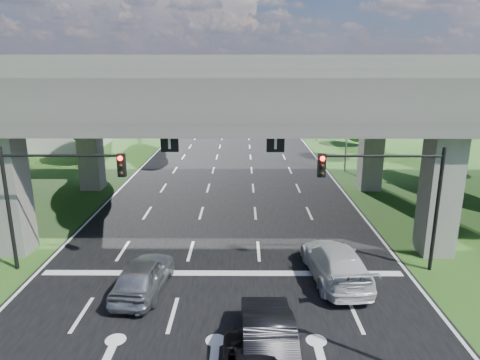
{
  "coord_description": "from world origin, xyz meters",
  "views": [
    {
      "loc": [
        0.95,
        -14.88,
        9.55
      ],
      "look_at": [
        0.8,
        8.72,
        3.2
      ],
      "focal_mm": 32.0,
      "sensor_mm": 36.0,
      "label": 1
    }
  ],
  "objects_px": {
    "streetlight_far": "(344,108)",
    "car_white": "(335,262)",
    "signal_right": "(393,187)",
    "signal_left": "(52,186)",
    "car_dark": "(268,336)",
    "car_silver": "(143,275)",
    "streetlight_beyond": "(315,96)"
  },
  "relations": [
    {
      "from": "streetlight_far",
      "to": "car_white",
      "type": "distance_m",
      "value": 22.14
    },
    {
      "from": "signal_right",
      "to": "signal_left",
      "type": "distance_m",
      "value": 15.65
    },
    {
      "from": "signal_right",
      "to": "streetlight_far",
      "type": "height_order",
      "value": "streetlight_far"
    },
    {
      "from": "signal_right",
      "to": "car_dark",
      "type": "distance_m",
      "value": 9.42
    },
    {
      "from": "streetlight_far",
      "to": "car_white",
      "type": "xyz_separation_m",
      "value": [
        -4.9,
        -21.0,
        -5.0
      ]
    },
    {
      "from": "signal_right",
      "to": "car_dark",
      "type": "height_order",
      "value": "signal_right"
    },
    {
      "from": "signal_left",
      "to": "car_dark",
      "type": "relative_size",
      "value": 1.22
    },
    {
      "from": "car_silver",
      "to": "car_white",
      "type": "xyz_separation_m",
      "value": [
        8.52,
        1.2,
        0.04
      ]
    },
    {
      "from": "streetlight_far",
      "to": "streetlight_beyond",
      "type": "bearing_deg",
      "value": 90.0
    },
    {
      "from": "streetlight_beyond",
      "to": "car_dark",
      "type": "bearing_deg",
      "value": -101.05
    },
    {
      "from": "car_dark",
      "to": "signal_left",
      "type": "bearing_deg",
      "value": -34.78
    },
    {
      "from": "streetlight_far",
      "to": "streetlight_beyond",
      "type": "xyz_separation_m",
      "value": [
        0.0,
        16.0,
        0.0
      ]
    },
    {
      "from": "car_white",
      "to": "streetlight_far",
      "type": "bearing_deg",
      "value": -108.1
    },
    {
      "from": "signal_left",
      "to": "car_white",
      "type": "xyz_separation_m",
      "value": [
        13.02,
        -0.94,
        -3.34
      ]
    },
    {
      "from": "signal_right",
      "to": "car_silver",
      "type": "height_order",
      "value": "signal_right"
    },
    {
      "from": "signal_left",
      "to": "streetlight_beyond",
      "type": "height_order",
      "value": "streetlight_beyond"
    },
    {
      "from": "signal_right",
      "to": "streetlight_beyond",
      "type": "bearing_deg",
      "value": 86.39
    },
    {
      "from": "signal_right",
      "to": "car_white",
      "type": "xyz_separation_m",
      "value": [
        -2.63,
        -0.94,
        -3.34
      ]
    },
    {
      "from": "signal_right",
      "to": "signal_left",
      "type": "height_order",
      "value": "same"
    },
    {
      "from": "signal_right",
      "to": "streetlight_far",
      "type": "bearing_deg",
      "value": 83.53
    },
    {
      "from": "signal_left",
      "to": "car_dark",
      "type": "height_order",
      "value": "signal_left"
    },
    {
      "from": "car_dark",
      "to": "car_white",
      "type": "distance_m",
      "value": 6.45
    },
    {
      "from": "car_dark",
      "to": "car_white",
      "type": "height_order",
      "value": "car_white"
    },
    {
      "from": "streetlight_far",
      "to": "car_white",
      "type": "height_order",
      "value": "streetlight_far"
    },
    {
      "from": "streetlight_far",
      "to": "car_silver",
      "type": "height_order",
      "value": "streetlight_far"
    },
    {
      "from": "car_dark",
      "to": "car_white",
      "type": "bearing_deg",
      "value": -122.84
    },
    {
      "from": "streetlight_far",
      "to": "signal_right",
      "type": "bearing_deg",
      "value": -96.47
    },
    {
      "from": "streetlight_far",
      "to": "car_dark",
      "type": "xyz_separation_m",
      "value": [
        -8.3,
        -26.48,
        -5.01
      ]
    },
    {
      "from": "streetlight_far",
      "to": "signal_left",
      "type": "bearing_deg",
      "value": -131.78
    },
    {
      "from": "signal_left",
      "to": "car_silver",
      "type": "height_order",
      "value": "signal_left"
    },
    {
      "from": "signal_left",
      "to": "streetlight_far",
      "type": "xyz_separation_m",
      "value": [
        17.92,
        20.06,
        1.66
      ]
    },
    {
      "from": "car_silver",
      "to": "signal_left",
      "type": "bearing_deg",
      "value": -19.86
    }
  ]
}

